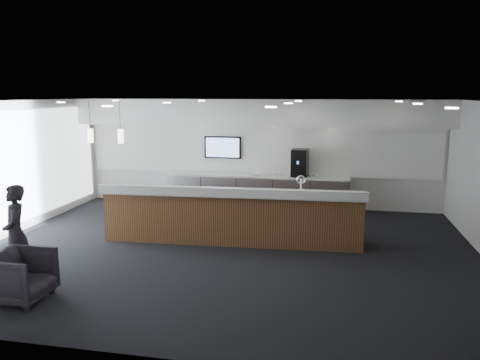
% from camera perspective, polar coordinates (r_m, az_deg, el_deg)
% --- Properties ---
extents(ground, '(10.00, 10.00, 0.00)m').
position_cam_1_polar(ground, '(9.63, -1.62, -8.58)').
color(ground, black).
rests_on(ground, ground).
extents(ceiling, '(10.00, 8.00, 0.02)m').
position_cam_1_polar(ceiling, '(9.10, -1.72, 9.56)').
color(ceiling, black).
rests_on(ceiling, back_wall).
extents(back_wall, '(10.00, 0.02, 3.00)m').
position_cam_1_polar(back_wall, '(13.14, 2.23, 3.29)').
color(back_wall, silver).
rests_on(back_wall, ground).
extents(left_wall, '(0.02, 8.00, 3.00)m').
position_cam_1_polar(left_wall, '(11.44, -26.88, 1.08)').
color(left_wall, silver).
rests_on(left_wall, ground).
extents(soffit_bulkhead, '(10.00, 0.90, 0.70)m').
position_cam_1_polar(soffit_bulkhead, '(12.60, 1.94, 8.23)').
color(soffit_bulkhead, white).
rests_on(soffit_bulkhead, back_wall).
extents(alcove_panel, '(9.80, 0.06, 1.40)m').
position_cam_1_polar(alcove_panel, '(13.10, 2.21, 3.71)').
color(alcove_panel, white).
rests_on(alcove_panel, back_wall).
extents(window_blinds_wall, '(0.04, 7.36, 2.55)m').
position_cam_1_polar(window_blinds_wall, '(11.42, -26.72, 1.07)').
color(window_blinds_wall, silver).
rests_on(window_blinds_wall, left_wall).
extents(back_credenza, '(5.06, 0.66, 0.95)m').
position_cam_1_polar(back_credenza, '(12.96, 1.95, -1.39)').
color(back_credenza, gray).
rests_on(back_credenza, ground).
extents(wall_tv, '(1.05, 0.08, 0.62)m').
position_cam_1_polar(wall_tv, '(13.22, -2.12, 3.99)').
color(wall_tv, black).
rests_on(wall_tv, back_wall).
extents(pendant_left, '(0.12, 0.12, 0.30)m').
position_cam_1_polar(pendant_left, '(10.68, -13.42, 5.39)').
color(pendant_left, beige).
rests_on(pendant_left, ceiling).
extents(pendant_right, '(0.12, 0.12, 0.30)m').
position_cam_1_polar(pendant_right, '(10.99, -16.75, 5.37)').
color(pendant_right, beige).
rests_on(pendant_right, ceiling).
extents(ceiling_can_lights, '(7.00, 5.00, 0.02)m').
position_cam_1_polar(ceiling_can_lights, '(9.11, -1.72, 9.37)').
color(ceiling_can_lights, white).
rests_on(ceiling_can_lights, ceiling).
extents(service_counter, '(5.56, 1.18, 1.49)m').
position_cam_1_polar(service_counter, '(10.02, -0.97, -4.39)').
color(service_counter, '#492618').
rests_on(service_counter, ground).
extents(coffee_machine, '(0.46, 0.57, 0.74)m').
position_cam_1_polar(coffee_machine, '(12.65, 7.31, 2.09)').
color(coffee_machine, black).
rests_on(coffee_machine, back_credenza).
extents(info_sign_left, '(0.18, 0.03, 0.25)m').
position_cam_1_polar(info_sign_left, '(12.78, 2.08, 1.16)').
color(info_sign_left, white).
rests_on(info_sign_left, back_credenza).
extents(info_sign_right, '(0.16, 0.03, 0.21)m').
position_cam_1_polar(info_sign_right, '(12.58, 7.43, 0.84)').
color(info_sign_right, white).
rests_on(info_sign_right, back_credenza).
extents(armchair, '(0.86, 0.83, 0.78)m').
position_cam_1_polar(armchair, '(8.07, -25.20, -10.55)').
color(armchair, black).
rests_on(armchair, ground).
extents(lounge_guest, '(0.66, 0.72, 1.65)m').
position_cam_1_polar(lounge_guest, '(8.81, -25.67, -5.85)').
color(lounge_guest, black).
rests_on(lounge_guest, ground).
extents(cup_0, '(0.10, 0.10, 0.09)m').
position_cam_1_polar(cup_0, '(12.64, 9.26, 0.56)').
color(cup_0, white).
rests_on(cup_0, back_credenza).
extents(cup_1, '(0.14, 0.14, 0.09)m').
position_cam_1_polar(cup_1, '(12.64, 8.63, 0.59)').
color(cup_1, white).
rests_on(cup_1, back_credenza).
extents(cup_2, '(0.12, 0.12, 0.09)m').
position_cam_1_polar(cup_2, '(12.65, 8.00, 0.61)').
color(cup_2, white).
rests_on(cup_2, back_credenza).
extents(cup_3, '(0.13, 0.13, 0.09)m').
position_cam_1_polar(cup_3, '(12.66, 7.37, 0.63)').
color(cup_3, white).
rests_on(cup_3, back_credenza).
extents(cup_4, '(0.14, 0.14, 0.09)m').
position_cam_1_polar(cup_4, '(12.67, 6.73, 0.65)').
color(cup_4, white).
rests_on(cup_4, back_credenza).
extents(cup_5, '(0.11, 0.11, 0.09)m').
position_cam_1_polar(cup_5, '(12.68, 6.10, 0.67)').
color(cup_5, white).
rests_on(cup_5, back_credenza).
extents(cup_6, '(0.14, 0.14, 0.09)m').
position_cam_1_polar(cup_6, '(12.69, 5.47, 0.70)').
color(cup_6, white).
rests_on(cup_6, back_credenza).
extents(cup_7, '(0.12, 0.12, 0.09)m').
position_cam_1_polar(cup_7, '(12.71, 4.85, 0.72)').
color(cup_7, white).
rests_on(cup_7, back_credenza).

